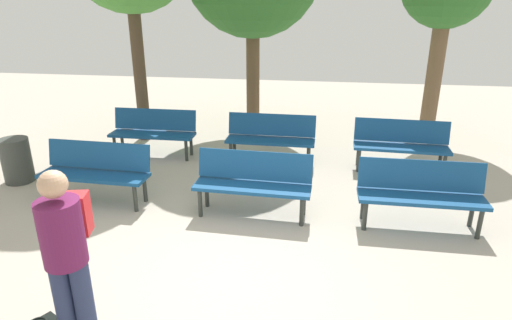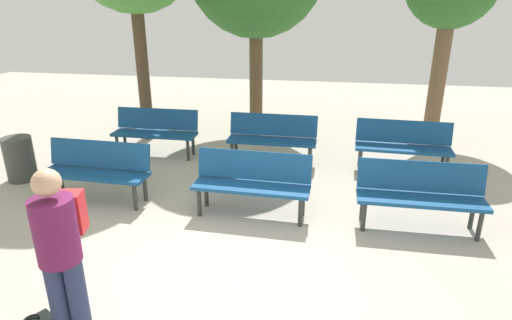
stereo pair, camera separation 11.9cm
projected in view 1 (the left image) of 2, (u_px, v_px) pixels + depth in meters
name	position (u px, v px, depth m)	size (l,w,h in m)	color
ground_plane	(225.00, 279.00, 4.64)	(24.00, 24.00, 0.00)	#B2A899
bench_r0_c0	(96.00, 169.00, 6.28)	(1.62, 0.53, 0.87)	navy
bench_r0_c1	(253.00, 180.00, 5.89)	(1.62, 0.54, 0.87)	navy
bench_r0_c2	(421.00, 191.00, 5.57)	(1.60, 0.49, 0.87)	navy
bench_r1_c0	(153.00, 130.00, 8.14)	(1.60, 0.49, 0.87)	navy
bench_r1_c1	(271.00, 136.00, 7.79)	(1.60, 0.49, 0.87)	navy
bench_r1_c2	(401.00, 142.00, 7.43)	(1.62, 0.54, 0.87)	navy
visitor_with_backpack	(67.00, 251.00, 3.46)	(0.42, 0.58, 1.65)	navy
trash_bin	(17.00, 160.00, 6.99)	(0.46, 0.46, 0.73)	#383D38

